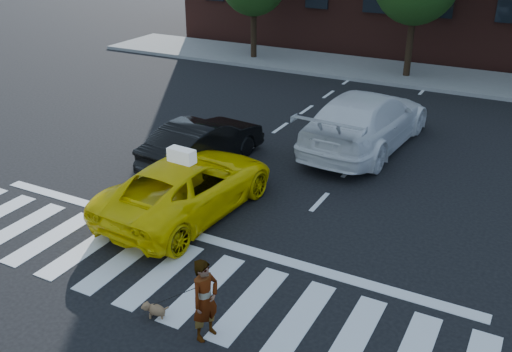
{
  "coord_description": "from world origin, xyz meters",
  "views": [
    {
      "loc": [
        6.1,
        -7.47,
        6.54
      ],
      "look_at": [
        0.59,
        2.92,
        1.1
      ],
      "focal_mm": 40.0,
      "sensor_mm": 36.0,
      "label": 1
    }
  ],
  "objects_px": {
    "dog": "(154,309)",
    "taxi": "(188,185)",
    "woman": "(205,300)",
    "black_sedan": "(203,143)",
    "white_suv": "(366,120)"
  },
  "relations": [
    {
      "from": "taxi",
      "to": "dog",
      "type": "xyz_separation_m",
      "value": [
        1.69,
        -3.61,
        -0.51
      ]
    },
    {
      "from": "woman",
      "to": "dog",
      "type": "relative_size",
      "value": 3.0
    },
    {
      "from": "black_sedan",
      "to": "dog",
      "type": "relative_size",
      "value": 8.18
    },
    {
      "from": "taxi",
      "to": "white_suv",
      "type": "bearing_deg",
      "value": -107.9
    },
    {
      "from": "white_suv",
      "to": "dog",
      "type": "xyz_separation_m",
      "value": [
        -0.71,
        -9.61,
        -0.69
      ]
    },
    {
      "from": "dog",
      "to": "taxi",
      "type": "bearing_deg",
      "value": 95.68
    },
    {
      "from": "white_suv",
      "to": "dog",
      "type": "bearing_deg",
      "value": 89.73
    },
    {
      "from": "taxi",
      "to": "woman",
      "type": "relative_size",
      "value": 3.28
    },
    {
      "from": "woman",
      "to": "dog",
      "type": "height_order",
      "value": "woman"
    },
    {
      "from": "black_sedan",
      "to": "woman",
      "type": "xyz_separation_m",
      "value": [
        3.97,
        -6.11,
        0.07
      ]
    },
    {
      "from": "taxi",
      "to": "dog",
      "type": "bearing_deg",
      "value": 118.94
    },
    {
      "from": "white_suv",
      "to": "dog",
      "type": "relative_size",
      "value": 11.86
    },
    {
      "from": "white_suv",
      "to": "taxi",
      "type": "bearing_deg",
      "value": 72.15
    },
    {
      "from": "white_suv",
      "to": "woman",
      "type": "bearing_deg",
      "value": 96.18
    },
    {
      "from": "black_sedan",
      "to": "white_suv",
      "type": "xyz_separation_m",
      "value": [
        3.6,
        3.49,
        0.19
      ]
    }
  ]
}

